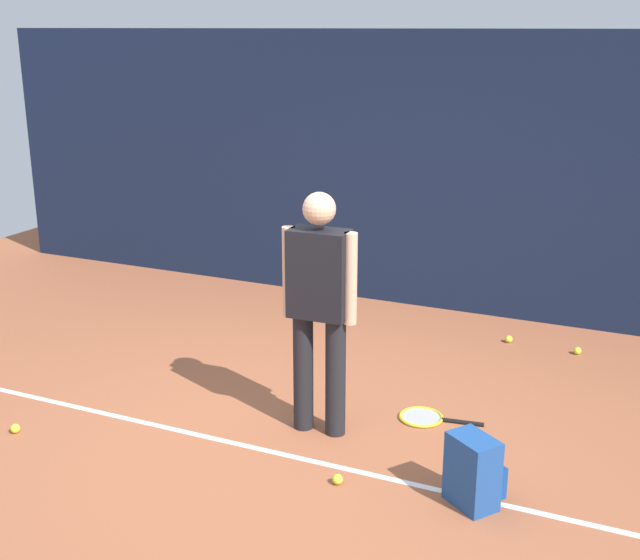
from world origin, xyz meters
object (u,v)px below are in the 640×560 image
object	(u,v)px
backpack	(474,472)
tennis_ball_mid_court	(509,339)
tennis_player	(319,300)
tennis_racket	(425,418)
tennis_ball_near_player	(337,479)
tennis_ball_far_left	(577,351)
tennis_ball_by_fence	(15,429)

from	to	relation	value
backpack	tennis_ball_mid_court	bearing A→B (deg)	-47.00
tennis_player	tennis_racket	xyz separation A→B (m)	(0.63, 0.47, -0.95)
tennis_ball_near_player	tennis_ball_far_left	size ratio (longest dim) A/B	1.00
tennis_racket	tennis_ball_far_left	xyz separation A→B (m)	(0.84, 1.72, 0.02)
tennis_ball_near_player	tennis_ball_by_fence	size ratio (longest dim) A/B	1.00
tennis_player	tennis_ball_near_player	world-z (taller)	tennis_player
tennis_ball_by_fence	tennis_ball_mid_court	size ratio (longest dim) A/B	1.00
tennis_ball_near_player	tennis_ball_by_fence	xyz separation A→B (m)	(-2.32, -0.31, 0.00)
backpack	tennis_ball_by_fence	world-z (taller)	backpack
tennis_player	backpack	size ratio (longest dim) A/B	3.86
tennis_racket	tennis_ball_far_left	distance (m)	1.91
tennis_racket	tennis_ball_near_player	world-z (taller)	tennis_ball_near_player
tennis_racket	tennis_player	bearing A→B (deg)	28.26
tennis_racket	tennis_ball_near_player	bearing A→B (deg)	69.60
tennis_ball_near_player	tennis_ball_far_left	world-z (taller)	same
tennis_ball_by_fence	tennis_ball_near_player	bearing A→B (deg)	7.51
backpack	tennis_ball_far_left	bearing A→B (deg)	-59.80
tennis_racket	tennis_ball_near_player	distance (m)	1.10
tennis_ball_by_fence	tennis_ball_far_left	xyz separation A→B (m)	(3.39, 3.10, 0.00)
tennis_ball_by_fence	backpack	bearing A→B (deg)	7.99
tennis_racket	tennis_ball_by_fence	size ratio (longest dim) A/B	9.56
tennis_ball_by_fence	tennis_ball_mid_court	world-z (taller)	same
tennis_racket	tennis_ball_by_fence	distance (m)	2.90
tennis_player	tennis_ball_far_left	distance (m)	2.79
tennis_racket	backpack	distance (m)	1.12
tennis_ball_by_fence	tennis_ball_far_left	bearing A→B (deg)	42.43
backpack	tennis_ball_mid_court	xyz separation A→B (m)	(-0.35, 2.69, -0.18)
tennis_ball_mid_court	tennis_ball_far_left	size ratio (longest dim) A/B	1.00
backpack	tennis_ball_near_player	distance (m)	0.85
tennis_ball_by_fence	tennis_ball_far_left	size ratio (longest dim) A/B	1.00
tennis_player	tennis_ball_near_player	distance (m)	1.18
tennis_player	tennis_racket	bearing A→B (deg)	-145.85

